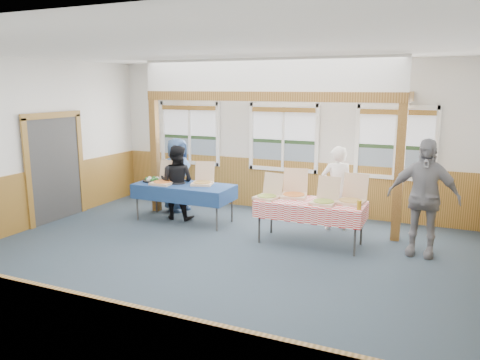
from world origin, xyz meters
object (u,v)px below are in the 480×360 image
object	(u,v)px
woman_black	(177,182)
table_right	(311,204)
person_grey	(423,197)
woman_white	(337,188)
table_left	(184,187)
man_blue	(178,175)

from	to	relation	value
woman_black	table_right	bearing A→B (deg)	165.51
table_right	woman_black	world-z (taller)	woman_black
table_right	person_grey	size ratio (longest dim) A/B	1.05
woman_white	woman_black	distance (m)	3.20
table_right	person_grey	distance (m)	1.79
table_left	person_grey	world-z (taller)	person_grey
table_left	man_blue	distance (m)	0.89
table_left	woman_white	world-z (taller)	woman_white
table_right	person_grey	xyz separation A→B (m)	(1.76, 0.22, 0.25)
woman_white	person_grey	xyz separation A→B (m)	(1.54, -0.78, 0.15)
table_left	table_right	bearing A→B (deg)	-26.69
woman_white	person_grey	world-z (taller)	person_grey
man_blue	person_grey	distance (m)	5.08
woman_black	table_left	bearing A→B (deg)	146.92
table_right	man_blue	size ratio (longest dim) A/B	1.25
table_left	person_grey	size ratio (longest dim) A/B	1.14
table_left	person_grey	bearing A→B (deg)	-21.19
table_left	woman_white	distance (m)	2.99
table_right	woman_white	size ratio (longest dim) A/B	1.24
man_blue	person_grey	bearing A→B (deg)	-84.30
table_right	table_left	bearing A→B (deg)	149.85
table_left	man_blue	world-z (taller)	man_blue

